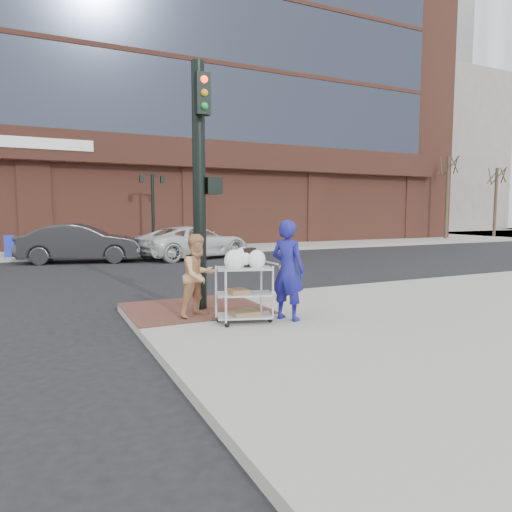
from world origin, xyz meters
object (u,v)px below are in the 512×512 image
pedestrian_tan (198,276)px  minivan_white (194,242)px  sedan_dark (81,243)px  woman_blue (288,270)px  utility_cart (244,289)px  lamp_post (153,203)px  fire_hydrant (284,281)px  traffic_signal_pole (201,179)px

pedestrian_tan → minivan_white: size_ratio=0.30×
sedan_dark → minivan_white: (4.93, -0.33, -0.08)m
woman_blue → minivan_white: bearing=-38.3°
woman_blue → sedan_dark: 13.63m
sedan_dark → utility_cart: sedan_dark is taller
lamp_post → pedestrian_tan: bearing=-99.9°
pedestrian_tan → fire_hydrant: bearing=-1.4°
woman_blue → sedan_dark: (-2.55, 13.39, -0.27)m
lamp_post → traffic_signal_pole: (-2.48, -15.23, 0.21)m
woman_blue → fire_hydrant: bearing=-54.8°
traffic_signal_pole → minivan_white: (3.53, 11.48, -2.09)m
traffic_signal_pole → minivan_white: traffic_signal_pole is taller
woman_blue → utility_cart: (-0.82, 0.15, -0.32)m
lamp_post → minivan_white: bearing=-74.3°
traffic_signal_pole → minivan_white: size_ratio=0.93×
utility_cart → fire_hydrant: (1.76, 1.70, -0.20)m
traffic_signal_pole → sedan_dark: (-1.39, 11.82, -2.01)m
lamp_post → minivan_white: (1.06, -3.75, -1.87)m
sedan_dark → fire_hydrant: (3.48, -11.54, -0.25)m
utility_cart → woman_blue: bearing=-10.4°
lamp_post → pedestrian_tan: lamp_post is taller
woman_blue → utility_cart: woman_blue is taller
minivan_white → lamp_post: bearing=-0.3°
traffic_signal_pole → pedestrian_tan: bearing=-114.3°
pedestrian_tan → fire_hydrant: (2.37, 0.90, -0.38)m
minivan_white → pedestrian_tan: bearing=146.4°
lamp_post → fire_hydrant: size_ratio=4.89×
pedestrian_tan → utility_cart: pedestrian_tan is taller
woman_blue → sedan_dark: size_ratio=0.38×
sedan_dark → minivan_white: size_ratio=0.93×
fire_hydrant → pedestrian_tan: bearing=-159.3°
pedestrian_tan → woman_blue: bearing=-55.8°
traffic_signal_pole → minivan_white: 12.19m
sedan_dark → minivan_white: sedan_dark is taller
traffic_signal_pole → lamp_post: bearing=80.8°
fire_hydrant → woman_blue: bearing=-116.8°
lamp_post → utility_cart: 16.89m
woman_blue → pedestrian_tan: bearing=28.5°
traffic_signal_pole → utility_cart: traffic_signal_pole is taller
lamp_post → traffic_signal_pole: size_ratio=0.80×
lamp_post → woman_blue: (-1.32, -16.80, -1.53)m
traffic_signal_pole → pedestrian_tan: 2.00m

